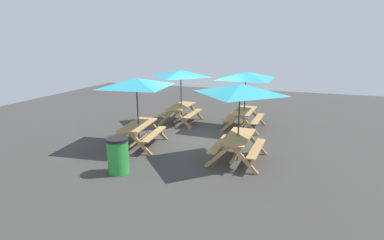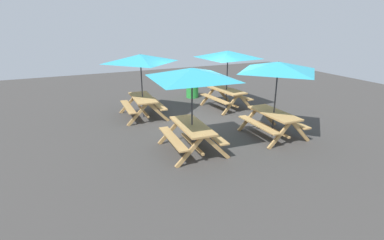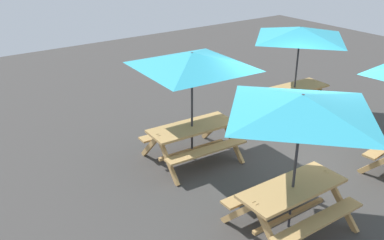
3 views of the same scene
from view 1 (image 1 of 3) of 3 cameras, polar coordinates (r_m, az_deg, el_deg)
ground_plane at (r=11.18m, az=1.44°, el=-3.19°), size 24.00×24.00×0.00m
picnic_table_0 at (r=12.04m, az=10.20°, el=7.58°), size 2.82×2.82×2.34m
picnic_table_1 at (r=8.57m, az=9.10°, el=4.81°), size 2.09×2.09×2.34m
picnic_table_2 at (r=9.94m, az=-10.51°, el=6.10°), size 2.81×2.81×2.34m
picnic_table_3 at (r=12.77m, az=-2.13°, el=8.19°), size 2.02×2.02×2.34m
trash_bin_green at (r=8.28m, az=-13.91°, el=-6.55°), size 0.59×0.59×0.98m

